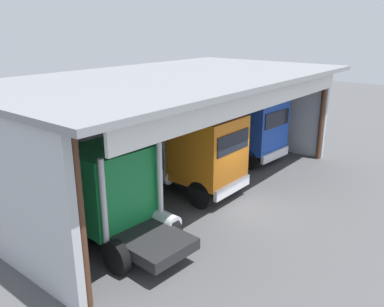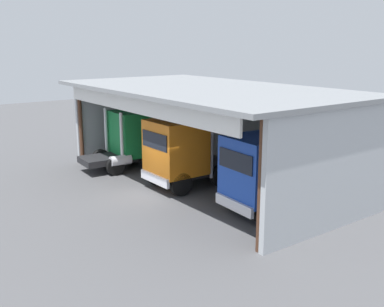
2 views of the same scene
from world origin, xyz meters
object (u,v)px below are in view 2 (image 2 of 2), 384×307
at_px(oil_drum, 223,157).
at_px(truck_blue_left_bay, 262,173).
at_px(truck_green_center_right_bay, 130,138).
at_px(truck_orange_right_bay, 181,152).
at_px(tool_cart, 182,143).

bearing_deg(oil_drum, truck_blue_left_bay, -28.53).
bearing_deg(truck_green_center_right_bay, truck_orange_right_bay, 5.99).
bearing_deg(truck_green_center_right_bay, truck_blue_left_bay, 8.23).
bearing_deg(tool_cart, oil_drum, -4.32).
distance_m(truck_blue_left_bay, oil_drum, 8.42).
relative_size(truck_orange_right_bay, tool_cart, 5.24).
bearing_deg(truck_orange_right_bay, truck_green_center_right_bay, 2.74).
xyz_separation_m(truck_orange_right_bay, tool_cart, (-6.97, 4.96, -1.35)).
height_order(truck_green_center_right_bay, oil_drum, truck_green_center_right_bay).
bearing_deg(truck_green_center_right_bay, oil_drum, 63.10).
xyz_separation_m(truck_green_center_right_bay, truck_blue_left_bay, (10.12, 0.85, 0.05)).
relative_size(truck_green_center_right_bay, truck_blue_left_bay, 0.93).
relative_size(truck_blue_left_bay, oil_drum, 5.33).
bearing_deg(truck_orange_right_bay, tool_cart, -35.31).
height_order(truck_blue_left_bay, oil_drum, truck_blue_left_bay).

